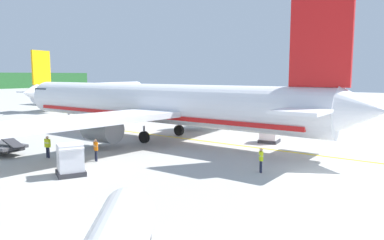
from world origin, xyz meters
TOP-DOWN VIEW (x-y plane):
  - airliner_foreground at (4.06, 17.71)m, footprint 34.69×41.63m
  - airliner_mid_apron at (25.83, 53.35)m, footprint 35.90×29.87m
  - cargo_container_near at (-9.31, 13.00)m, footprint 2.24×2.24m
  - cargo_container_mid at (8.49, 7.48)m, footprint 1.95×1.95m
  - crew_marshaller at (-7.53, 14.94)m, footprint 0.27×0.63m
  - crew_loader_left at (-1.71, 3.57)m, footprint 0.54×0.44m
  - crew_loader_right at (-5.89, 14.72)m, footprint 0.39×0.59m
  - crew_supervisor at (-7.33, 18.55)m, footprint 0.30×0.62m
  - apron_guide_line at (5.51, 13.28)m, footprint 0.30×60.00m

SIDE VIEW (x-z plane):
  - apron_guide_line at x=5.51m, z-range 0.00..0.01m
  - cargo_container_mid at x=8.49m, z-range -0.06..1.83m
  - crew_loader_left at x=-1.71m, z-range 0.14..1.74m
  - crew_loader_right at x=-5.89m, z-range 0.15..1.79m
  - crew_marshaller at x=-7.53m, z-range 0.15..1.83m
  - crew_supervisor at x=-7.33m, z-range 0.15..1.83m
  - cargo_container_near at x=-9.31m, z-range -0.05..2.06m
  - airliner_mid_apron at x=25.83m, z-range -2.22..8.11m
  - airliner_foreground at x=4.06m, z-range -2.56..9.34m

